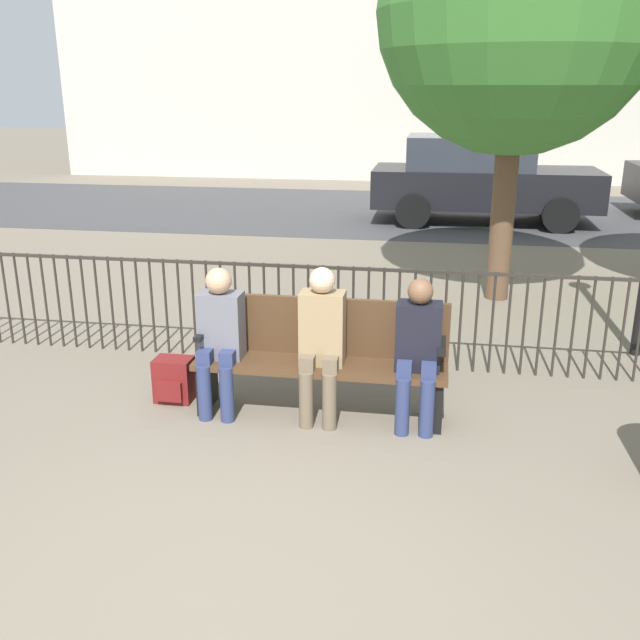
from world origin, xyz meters
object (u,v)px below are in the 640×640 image
park_bench (322,353)px  backpack (174,380)px  seated_person_2 (418,346)px  seated_person_1 (321,337)px  tree_1 (519,11)px  seated_person_0 (220,334)px  parked_car_0 (480,178)px

park_bench → backpack: 1.28m
seated_person_2 → backpack: 2.05m
seated_person_2 → backpack: size_ratio=3.14×
seated_person_2 → seated_person_1: bearing=179.8°
park_bench → seated_person_1: 0.22m
park_bench → tree_1: (1.61, 3.55, 2.79)m
seated_person_0 → tree_1: (2.40, 3.69, 2.63)m
seated_person_0 → tree_1: bearing=56.9°
park_bench → seated_person_0: (-0.79, -0.13, 0.16)m
seated_person_1 → seated_person_2: seated_person_1 is taller
seated_person_1 → tree_1: (1.59, 3.68, 2.61)m
backpack → seated_person_0: bearing=-15.5°
seated_person_1 → backpack: size_ratio=3.29×
backpack → park_bench: bearing=0.2°
tree_1 → parked_car_0: size_ratio=1.16×
backpack → seated_person_2: bearing=-3.7°
tree_1 → parked_car_0: (-0.01, 5.26, -2.45)m
seated_person_0 → backpack: (-0.46, 0.13, -0.48)m
park_bench → backpack: park_bench is taller
parked_car_0 → tree_1: bearing=-89.9°
seated_person_0 → backpack: seated_person_0 is taller
seated_person_2 → seated_person_0: bearing=180.0°
parked_car_0 → seated_person_2: bearing=-95.4°
seated_person_1 → parked_car_0: 9.09m
seated_person_1 → park_bench: bearing=98.6°
seated_person_0 → tree_1: 5.12m
backpack → tree_1: tree_1 is taller
seated_person_0 → seated_person_1: size_ratio=0.97×
seated_person_1 → backpack: 1.36m
seated_person_0 → backpack: 0.67m
seated_person_1 → parked_car_0: size_ratio=0.29×
park_bench → seated_person_2: 0.78m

